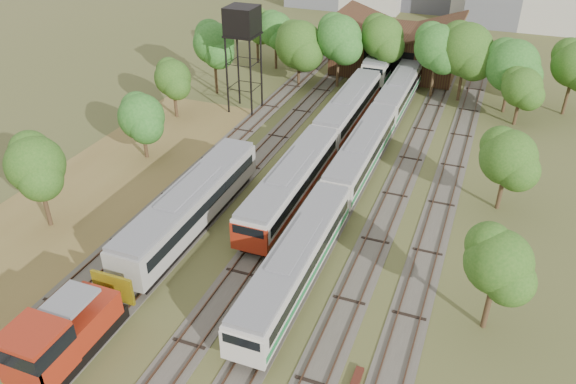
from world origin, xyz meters
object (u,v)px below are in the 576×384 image
at_px(railcar_red_set, 324,141).
at_px(railcar_green_set, 362,153).
at_px(shunter_locomotive, 59,338).
at_px(water_tower, 242,24).

xyz_separation_m(railcar_red_set, railcar_green_set, (4.00, -0.83, -0.11)).
height_order(railcar_red_set, railcar_green_set, railcar_red_set).
distance_m(railcar_red_set, shunter_locomotive, 30.45).
bearing_deg(railcar_green_set, railcar_red_set, 168.30).
distance_m(shunter_locomotive, water_tower, 39.71).
bearing_deg(shunter_locomotive, railcar_green_set, 70.99).
relative_size(railcar_red_set, water_tower, 2.94).
bearing_deg(railcar_green_set, shunter_locomotive, -109.01).
relative_size(railcar_green_set, water_tower, 4.43).
bearing_deg(railcar_green_set, water_tower, 150.05).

